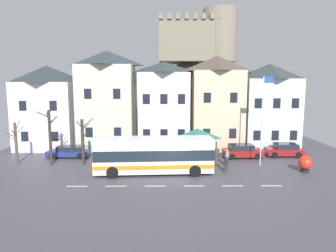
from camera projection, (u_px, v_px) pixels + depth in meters
name	position (u px, v px, depth m)	size (l,w,h in m)	color
ground_plane	(174.00, 177.00, 25.70)	(40.00, 60.00, 0.07)	#4C4A55
townhouse_00	(49.00, 107.00, 36.76)	(6.74, 6.07, 9.92)	white
townhouse_01	(108.00, 100.00, 36.81)	(6.39, 6.30, 11.65)	beige
townhouse_02	(164.00, 105.00, 36.90)	(5.87, 6.21, 10.37)	white
townhouse_03	(217.00, 103.00, 36.39)	(5.88, 5.16, 11.03)	beige
townhouse_04	(268.00, 106.00, 36.81)	(6.23, 5.78, 10.12)	silver
hilltop_castle	(188.00, 89.00, 54.83)	(36.51, 36.51, 20.03)	#616B52
transit_bus	(154.00, 156.00, 26.51)	(10.35, 3.06, 3.15)	white
bus_shelter	(197.00, 134.00, 30.11)	(3.60, 3.60, 3.40)	#473D33
parked_car_00	(69.00, 152.00, 32.45)	(4.45, 1.91, 1.22)	navy
parked_car_01	(242.00, 151.00, 32.30)	(4.18, 2.11, 1.41)	maroon
parked_car_02	(284.00, 150.00, 32.92)	(3.86, 2.05, 1.38)	maroon
parked_car_03	(119.00, 150.00, 32.73)	(3.93, 2.01, 1.36)	slate
pedestrian_00	(226.00, 163.00, 26.96)	(0.35, 0.31, 1.59)	#38332D
pedestrian_01	(227.00, 157.00, 28.78)	(0.31, 0.31, 1.64)	black
public_bench	(212.00, 152.00, 32.64)	(1.57, 0.48, 0.87)	brown
flagpole	(263.00, 115.00, 28.63)	(0.95, 0.10, 8.49)	silver
harbour_buoy	(305.00, 163.00, 26.99)	(1.21, 1.21, 1.46)	black
bare_tree_00	(16.00, 142.00, 29.65)	(1.67, 1.27, 4.27)	brown
bare_tree_01	(83.00, 141.00, 29.24)	(1.14, 1.83, 4.44)	#382D28
bare_tree_02	(50.00, 136.00, 29.12)	(1.64, 1.70, 5.47)	#382D28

